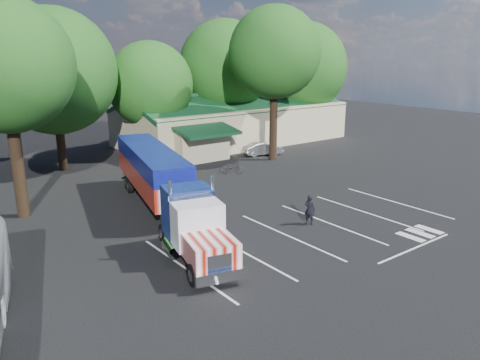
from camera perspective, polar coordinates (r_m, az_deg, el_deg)
ground at (r=29.72m, az=-1.94°, el=-3.38°), size 120.00×120.00×0.00m
event_hall at (r=51.15m, az=-0.96°, el=7.12°), size 24.20×14.12×5.55m
tree_row_c at (r=40.80m, az=-21.77°, el=12.19°), size 10.00×10.00×13.05m
tree_row_d at (r=45.36m, az=-10.91°, el=11.35°), size 8.00×8.00×10.60m
tree_row_e at (r=50.37m, az=-1.82°, el=13.70°), size 9.60×9.60×12.90m
tree_row_f at (r=55.90m, az=7.54°, el=13.44°), size 10.40×10.40×13.00m
tree_near_left at (r=29.57m, az=-26.74°, el=12.36°), size 7.60×7.60×12.65m
tree_near_right at (r=41.96m, az=4.25°, el=15.21°), size 8.00×8.00×13.50m
semi_truck at (r=28.09m, az=-9.62°, el=-0.07°), size 6.67×18.35×3.85m
woman at (r=26.93m, az=8.50°, el=-3.58°), size 0.62×0.75×1.76m
bicycle at (r=37.86m, az=-1.01°, el=1.56°), size 1.74×1.97×1.03m
silver_sedan at (r=44.70m, az=2.82°, el=3.83°), size 3.97×2.34×1.24m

